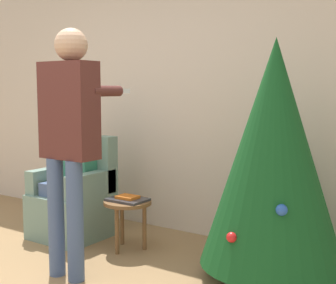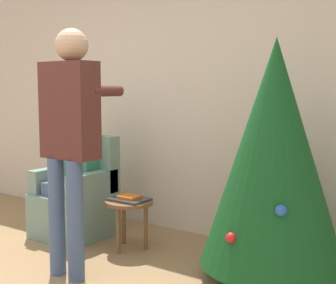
{
  "view_description": "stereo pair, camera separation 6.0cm",
  "coord_description": "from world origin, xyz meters",
  "views": [
    {
      "loc": [
        2.62,
        -1.57,
        1.38
      ],
      "look_at": [
        0.76,
        1.16,
        1.01
      ],
      "focal_mm": 50.0,
      "sensor_mm": 36.0,
      "label": 1
    },
    {
      "loc": [
        2.67,
        -1.54,
        1.38
      ],
      "look_at": [
        0.76,
        1.16,
        1.01
      ],
      "focal_mm": 50.0,
      "sensor_mm": 36.0,
      "label": 2
    }
  ],
  "objects": [
    {
      "name": "person_seated",
      "position": [
        -0.55,
        1.49,
        0.68
      ],
      "size": [
        0.36,
        0.46,
        1.24
      ],
      "color": "#475B84",
      "rests_on": "ground_plane"
    },
    {
      "name": "side_stool",
      "position": [
        0.11,
        1.49,
        0.37
      ],
      "size": [
        0.41,
        0.41,
        0.43
      ],
      "color": "brown",
      "rests_on": "ground_plane"
    },
    {
      "name": "armchair",
      "position": [
        -0.55,
        1.51,
        0.34
      ],
      "size": [
        0.62,
        0.62,
        0.95
      ],
      "color": "gray",
      "rests_on": "ground_plane"
    },
    {
      "name": "person_standing",
      "position": [
        0.13,
        0.81,
        1.11
      ],
      "size": [
        0.45,
        0.57,
        1.82
      ],
      "color": "#475B84",
      "rests_on": "ground_plane"
    },
    {
      "name": "christmas_tree",
      "position": [
        1.39,
        1.56,
        0.93
      ],
      "size": [
        1.03,
        1.03,
        1.75
      ],
      "color": "brown",
      "rests_on": "ground_plane"
    },
    {
      "name": "laptop",
      "position": [
        0.11,
        1.49,
        0.44
      ],
      "size": [
        0.33,
        0.24,
        0.02
      ],
      "color": "#38383D",
      "rests_on": "side_stool"
    },
    {
      "name": "wall_back",
      "position": [
        0.0,
        2.23,
        1.35
      ],
      "size": [
        8.0,
        0.06,
        2.7
      ],
      "color": "beige",
      "rests_on": "ground_plane"
    },
    {
      "name": "book",
      "position": [
        0.11,
        1.49,
        0.46
      ],
      "size": [
        0.17,
        0.14,
        0.02
      ],
      "color": "orange",
      "rests_on": "laptop"
    }
  ]
}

